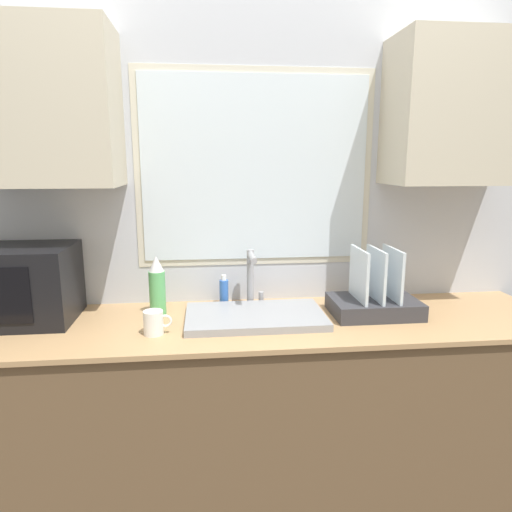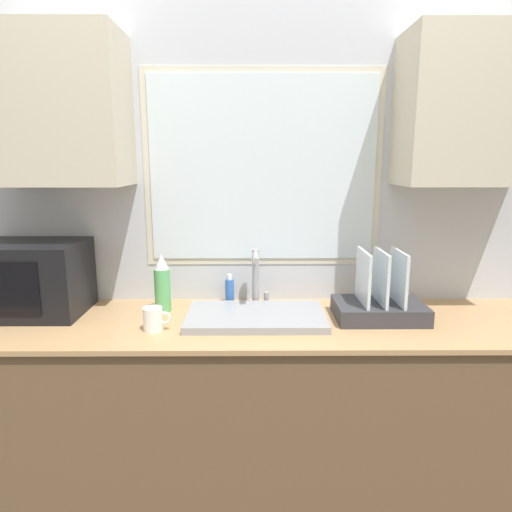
% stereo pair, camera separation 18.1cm
% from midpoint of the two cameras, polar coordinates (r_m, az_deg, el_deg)
% --- Properties ---
extents(countertop, '(2.51, 0.62, 0.89)m').
position_cam_midpoint_polar(countertop, '(2.11, -1.76, -19.44)').
color(countertop, brown).
rests_on(countertop, ground_plane).
extents(wall_back, '(6.00, 0.38, 2.60)m').
position_cam_midpoint_polar(wall_back, '(2.10, -2.55, 7.67)').
color(wall_back, silver).
rests_on(wall_back, ground_plane).
extents(sink_basin, '(0.57, 0.35, 0.03)m').
position_cam_midpoint_polar(sink_basin, '(1.92, -2.84, -7.60)').
color(sink_basin, gray).
rests_on(sink_basin, countertop).
extents(faucet, '(0.08, 0.18, 0.26)m').
position_cam_midpoint_polar(faucet, '(2.05, -3.07, -2.23)').
color(faucet, '#99999E').
rests_on(faucet, countertop).
extents(microwave, '(0.44, 0.34, 0.31)m').
position_cam_midpoint_polar(microwave, '(2.14, -29.81, -3.14)').
color(microwave, black).
rests_on(microwave, countertop).
extents(dish_rack, '(0.37, 0.26, 0.29)m').
position_cam_midpoint_polar(dish_rack, '(2.01, 12.09, -5.41)').
color(dish_rack, '#333338').
rests_on(dish_rack, countertop).
extents(spray_bottle, '(0.07, 0.07, 0.26)m').
position_cam_midpoint_polar(spray_bottle, '(2.02, -14.79, -3.74)').
color(spray_bottle, '#59B266').
rests_on(spray_bottle, countertop).
extents(soap_bottle, '(0.04, 0.04, 0.14)m').
position_cam_midpoint_polar(soap_bottle, '(2.11, -6.50, -4.47)').
color(soap_bottle, blue).
rests_on(soap_bottle, countertop).
extents(mug_near_sink, '(0.11, 0.08, 0.09)m').
position_cam_midpoint_polar(mug_near_sink, '(1.82, -15.48, -8.08)').
color(mug_near_sink, white).
rests_on(mug_near_sink, countertop).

